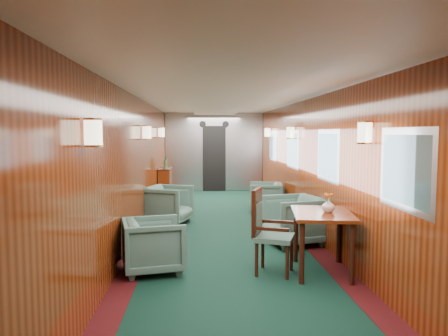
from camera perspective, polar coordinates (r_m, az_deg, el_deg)
name	(u,v)px	position (r m, az deg, el deg)	size (l,w,h in m)	color
room	(226,142)	(7.50, 0.20, 3.40)	(12.00, 12.10, 2.40)	black
bulkhead	(214,152)	(13.42, -1.30, 2.04)	(2.98, 0.17, 2.39)	#A4A5AA
windows_right	(307,152)	(7.98, 10.82, 2.07)	(0.02, 8.60, 0.80)	#B2B5B9
wall_sconces	(224,133)	(8.07, -0.04, 4.59)	(2.97, 7.97, 0.25)	#FFF1C6
dining_table	(322,222)	(5.75, 12.69, -6.88)	(0.87, 1.14, 0.79)	maroon
side_chair	(267,227)	(5.65, 5.59, -7.74)	(0.61, 0.63, 1.09)	#1B403B
credenza	(165,184)	(11.41, -7.68, -2.15)	(0.31, 0.99, 1.16)	maroon
flower_vase	(328,205)	(5.73, 13.47, -4.78)	(0.17, 0.17, 0.17)	beige
armchair_left_near	(154,245)	(5.78, -9.17, -9.94)	(0.74, 0.76, 0.70)	#1B403B
armchair_left_far	(168,205)	(8.69, -7.32, -4.78)	(0.81, 0.83, 0.76)	#1B403B
armchair_right_near	(293,220)	(7.15, 9.04, -6.73)	(0.84, 0.87, 0.79)	#1B403B
armchair_right_far	(265,197)	(9.99, 5.42, -3.79)	(0.72, 0.74, 0.67)	#1B403B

